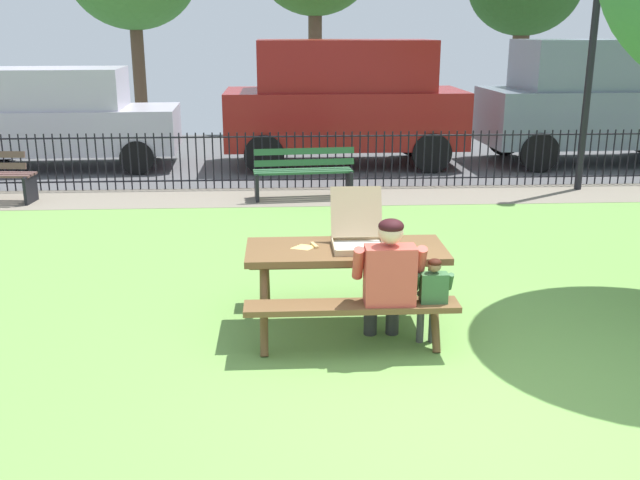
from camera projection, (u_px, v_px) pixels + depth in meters
name	position (u px, v px, depth m)	size (l,w,h in m)	color
ground	(416.00, 313.00, 6.99)	(28.00, 11.55, 0.02)	#6C9D49
cobblestone_walkway	(360.00, 196.00, 11.84)	(28.00, 1.40, 0.01)	gray
street_asphalt	(340.00, 155.00, 15.67)	(28.00, 6.59, 0.01)	#515154
picnic_table_foreground	(346.00, 266.00, 6.49)	(1.80, 1.49, 0.79)	brown
pizza_box_open	(358.00, 233.00, 6.48)	(0.47, 0.57, 0.50)	tan
pizza_slice_on_table	(307.00, 246.00, 6.46)	(0.24, 0.20, 0.02)	#F4D06D
adult_at_table	(388.00, 277.00, 6.01)	(0.61, 0.59, 1.19)	#2F2F2F
child_at_table	(432.00, 294.00, 6.04)	(0.33, 0.32, 0.85)	#4B4B4B
iron_fence_streetside	(356.00, 159.00, 12.37)	(23.62, 0.03, 0.97)	black
park_bench_center	(303.00, 173.00, 11.54)	(1.63, 0.60, 0.85)	#2B5B36
lamp_post_walkway	(595.00, 17.00, 11.52)	(0.28, 0.28, 4.75)	black
parked_car_far_left	(62.00, 117.00, 13.98)	(4.48, 2.08, 1.94)	#BBB4C3
parked_car_left	(344.00, 100.00, 14.19)	(4.71, 2.09, 2.46)	maroon
parked_car_center	(602.00, 98.00, 14.47)	(4.76, 2.20, 2.46)	slate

